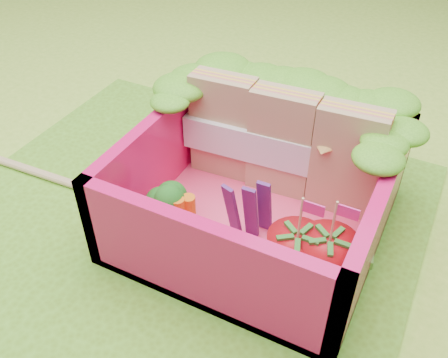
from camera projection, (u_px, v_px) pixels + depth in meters
ground at (169, 234)px, 2.79m from camera, size 14.00×14.00×0.00m
placemat at (169, 233)px, 2.78m from camera, size 2.60×2.60×0.03m
bento_floor at (257, 221)px, 2.79m from camera, size 1.30×1.30×0.05m
bento_box at (259, 187)px, 2.63m from camera, size 1.30×1.30×0.55m
lettuce_ruffle at (296, 92)px, 2.74m from camera, size 1.43×0.76×0.11m
sandwich_stack at (283, 144)px, 2.79m from camera, size 1.16×0.25×0.64m
broccoli at (161, 202)px, 2.60m from camera, size 0.31×0.31×0.27m
carrot_sticks at (184, 218)px, 2.58m from camera, size 0.10×0.12×0.28m
purple_wedges at (249, 210)px, 2.55m from camera, size 0.20×0.14×0.38m
strawberry_left at (295, 257)px, 2.36m from camera, size 0.28×0.28×0.52m
strawberry_right at (326, 261)px, 2.34m from camera, size 0.29×0.29×0.53m
snap_peas at (304, 263)px, 2.49m from camera, size 0.58×0.49×0.05m
chopsticks at (27, 169)px, 3.16m from camera, size 2.25×0.15×0.04m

